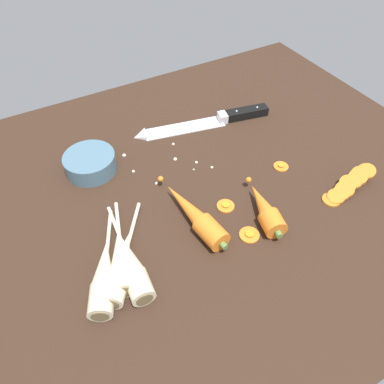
# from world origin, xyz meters

# --- Properties ---
(ground_plane) EXTENTS (1.20, 0.90, 0.04)m
(ground_plane) POSITION_xyz_m (0.00, 0.00, -0.02)
(ground_plane) COLOR #332116
(chefs_knife) EXTENTS (0.35, 0.10, 0.04)m
(chefs_knife) POSITION_xyz_m (0.14, 0.18, 0.01)
(chefs_knife) COLOR silver
(chefs_knife) RESTS_ON ground_plane
(whole_carrot) EXTENTS (0.06, 0.21, 0.04)m
(whole_carrot) POSITION_xyz_m (-0.03, -0.08, 0.02)
(whole_carrot) COLOR orange
(whole_carrot) RESTS_ON ground_plane
(whole_carrot_second) EXTENTS (0.07, 0.15, 0.04)m
(whole_carrot_second) POSITION_xyz_m (0.10, -0.13, 0.02)
(whole_carrot_second) COLOR orange
(whole_carrot_second) RESTS_ON ground_plane
(parsnip_front) EXTENTS (0.14, 0.19, 0.04)m
(parsnip_front) POSITION_xyz_m (-0.19, -0.11, 0.02)
(parsnip_front) COLOR beige
(parsnip_front) RESTS_ON ground_plane
(parsnip_mid_left) EXTENTS (0.08, 0.20, 0.04)m
(parsnip_mid_left) POSITION_xyz_m (-0.18, -0.10, 0.02)
(parsnip_mid_left) COLOR beige
(parsnip_mid_left) RESTS_ON ground_plane
(parsnip_mid_right) EXTENTS (0.05, 0.22, 0.04)m
(parsnip_mid_right) POSITION_xyz_m (-0.17, -0.12, 0.02)
(parsnip_mid_right) COLOR beige
(parsnip_mid_right) RESTS_ON ground_plane
(parsnip_back) EXTENTS (0.11, 0.21, 0.04)m
(parsnip_back) POSITION_xyz_m (-0.22, -0.12, 0.02)
(parsnip_back) COLOR beige
(parsnip_back) RESTS_ON ground_plane
(carrot_slice_stack) EXTENTS (0.14, 0.05, 0.04)m
(carrot_slice_stack) POSITION_xyz_m (0.29, -0.16, 0.01)
(carrot_slice_stack) COLOR orange
(carrot_slice_stack) RESTS_ON ground_plane
(carrot_slice_stray_near) EXTENTS (0.03, 0.03, 0.01)m
(carrot_slice_stray_near) POSITION_xyz_m (0.21, -0.04, 0.00)
(carrot_slice_stray_near) COLOR orange
(carrot_slice_stray_near) RESTS_ON ground_plane
(carrot_slice_stray_mid) EXTENTS (0.04, 0.04, 0.01)m
(carrot_slice_stray_mid) POSITION_xyz_m (0.05, -0.08, 0.00)
(carrot_slice_stray_mid) COLOR orange
(carrot_slice_stray_mid) RESTS_ON ground_plane
(carrot_slice_stray_far) EXTENTS (0.04, 0.04, 0.01)m
(carrot_slice_stray_far) POSITION_xyz_m (0.05, -0.16, 0.00)
(carrot_slice_stray_far) COLOR orange
(carrot_slice_stray_far) RESTS_ON ground_plane
(prep_bowl) EXTENTS (0.11, 0.11, 0.04)m
(prep_bowl) POSITION_xyz_m (-0.15, 0.16, 0.02)
(prep_bowl) COLOR slate
(prep_bowl) RESTS_ON ground_plane
(mince_crumbs) EXTENTS (0.16, 0.14, 0.01)m
(mince_crumbs) POSITION_xyz_m (-0.01, 0.11, 0.00)
(mince_crumbs) COLOR beige
(mince_crumbs) RESTS_ON ground_plane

